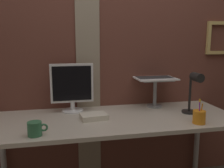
% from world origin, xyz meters
% --- Properties ---
extents(brick_wall_back, '(3.54, 0.16, 2.39)m').
position_xyz_m(brick_wall_back, '(-0.00, 0.36, 1.19)').
color(brick_wall_back, brown).
rests_on(brick_wall_back, ground_plane).
extents(desk, '(1.95, 0.71, 0.74)m').
position_xyz_m(desk, '(-0.07, -0.05, 0.67)').
color(desk, beige).
rests_on(desk, ground_plane).
extents(monitor, '(0.36, 0.18, 0.41)m').
position_xyz_m(monitor, '(-0.38, 0.18, 0.96)').
color(monitor, white).
rests_on(monitor, desk).
extents(laptop_stand, '(0.28, 0.22, 0.26)m').
position_xyz_m(laptop_stand, '(0.36, 0.18, 0.91)').
color(laptop_stand, gray).
rests_on(laptop_stand, desk).
extents(laptop, '(0.36, 0.31, 0.25)m').
position_xyz_m(laptop, '(0.36, 0.26, 1.06)').
color(laptop, white).
rests_on(laptop, laptop_stand).
extents(desk_lamp, '(0.12, 0.20, 0.35)m').
position_xyz_m(desk_lamp, '(0.57, -0.11, 0.96)').
color(desk_lamp, black).
rests_on(desk_lamp, desk).
extents(pen_cup, '(0.09, 0.09, 0.18)m').
position_xyz_m(pen_cup, '(0.51, -0.31, 0.79)').
color(pen_cup, orange).
rests_on(pen_cup, desk).
extents(coffee_mug, '(0.13, 0.09, 0.09)m').
position_xyz_m(coffee_mug, '(-0.64, -0.31, 0.79)').
color(coffee_mug, '#33724C').
rests_on(coffee_mug, desk).
extents(paper_clutter_stack, '(0.22, 0.17, 0.04)m').
position_xyz_m(paper_clutter_stack, '(-0.23, -0.05, 0.76)').
color(paper_clutter_stack, silver).
rests_on(paper_clutter_stack, desk).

